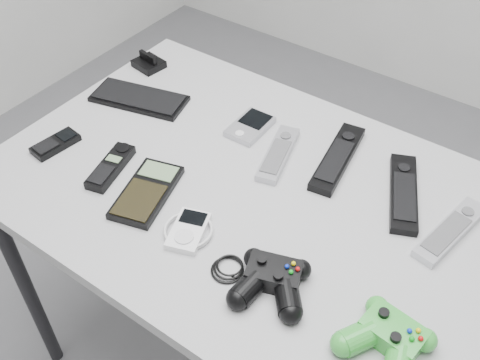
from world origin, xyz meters
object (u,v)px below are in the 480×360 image
Objects in this scene: remote_black_b at (404,192)px; controller_green at (388,338)px; desk at (258,214)px; mp3_player at (188,230)px; remote_black_a at (338,157)px; controller_black at (272,279)px; pda at (250,126)px; calculator at (147,192)px; mobile_phone at (55,143)px; remote_silver_a at (278,153)px; remote_silver_b at (451,230)px; cordless_handset at (111,167)px; pda_keyboard at (139,98)px.

remote_black_b is 1.49× the size of controller_green.
desk is 0.20m from mp3_player.
remote_black_a is 0.39m from mp3_player.
controller_green reaches higher than controller_black.
calculator is (-0.05, -0.31, -0.00)m from pda.
mobile_phone is 1.04× the size of mp3_player.
remote_silver_a and remote_silver_b have the same top height.
cordless_handset is 1.39× the size of mp3_player.
remote_silver_a is at bearing 42.64° from calculator.
remote_black_a is 0.43m from calculator.
remote_silver_a and remote_black_b have the same top height.
remote_black_a is at bearing 24.31° from cordless_handset.
remote_silver_a is at bearing -169.00° from remote_silver_b.
calculator reaches higher than pda_keyboard.
desk is 0.22m from remote_black_a.
remote_silver_b is 0.73m from cordless_handset.
controller_black reaches higher than calculator.
mobile_phone is at bearing -162.35° from desk.
desk is 7.64× the size of controller_green.
remote_silver_b is at bearing 97.42° from controller_green.
controller_black is (0.63, -0.04, 0.01)m from mobile_phone.
controller_black is at bearing -114.60° from remote_silver_b.
controller_green is (0.22, 0.01, 0.00)m from controller_black.
pda is at bearing 46.16° from cordless_handset.
pda_keyboard is 1.03× the size of controller_black.
remote_black_a is at bearing 13.94° from remote_silver_a.
remote_silver_b is at bearing -21.09° from remote_black_a.
remote_black_a is 0.66m from mobile_phone.
cordless_handset reaches higher than pda.
mobile_phone reaches higher than desk.
pda_keyboard is 1.31× the size of calculator.
remote_silver_b reaches higher than pda_keyboard.
controller_green is at bearing -33.27° from pda_keyboard.
pda_keyboard is 0.27m from cordless_handset.
pda_keyboard is 0.82m from remote_silver_b.
remote_silver_b is (0.52, -0.04, 0.00)m from pda.
desk is 0.26m from controller_black.
remote_silver_a is (0.11, -0.05, 0.00)m from pda.
mobile_phone is 0.85m from controller_green.
desk is 4.92× the size of remote_black_a.
remote_black_b is at bearing 116.41° from controller_green.
desk is at bearing -51.76° from pda.
desk is 6.29× the size of calculator.
remote_black_b is 1.10× the size of remote_silver_b.
cordless_handset is (-0.56, -0.30, 0.00)m from remote_black_b.
desk is 5.11× the size of remote_black_b.
pda_keyboard is 1.65× the size of cordless_handset.
mobile_phone is at bearing -151.57° from remote_silver_b.
remote_black_a is at bearing 150.31° from remote_black_b.
remote_black_b reaches higher than desk.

